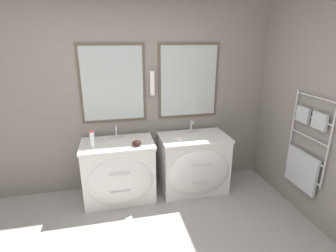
% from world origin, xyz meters
% --- Properties ---
extents(wall_back, '(5.61, 0.15, 2.60)m').
position_xyz_m(wall_back, '(0.01, 1.86, 1.31)').
color(wall_back, gray).
rests_on(wall_back, ground_plane).
extents(wall_right, '(0.13, 3.75, 2.60)m').
position_xyz_m(wall_right, '(2.03, 0.82, 1.29)').
color(wall_right, gray).
rests_on(wall_right, ground_plane).
extents(vanity_left, '(0.92, 0.63, 0.80)m').
position_xyz_m(vanity_left, '(-0.16, 1.47, 0.40)').
color(vanity_left, white).
rests_on(vanity_left, ground_plane).
extents(vanity_right, '(0.92, 0.63, 0.80)m').
position_xyz_m(vanity_right, '(0.87, 1.47, 0.40)').
color(vanity_right, white).
rests_on(vanity_right, ground_plane).
extents(faucet_left, '(0.17, 0.11, 0.18)m').
position_xyz_m(faucet_left, '(-0.16, 1.64, 0.88)').
color(faucet_left, silver).
rests_on(faucet_left, vanity_left).
extents(faucet_right, '(0.17, 0.11, 0.18)m').
position_xyz_m(faucet_right, '(0.87, 1.64, 0.88)').
color(faucet_right, silver).
rests_on(faucet_right, vanity_right).
extents(toiletry_bottle, '(0.06, 0.06, 0.22)m').
position_xyz_m(toiletry_bottle, '(-0.45, 1.41, 0.90)').
color(toiletry_bottle, silver).
rests_on(toiletry_bottle, vanity_left).
extents(amenity_bowl, '(0.12, 0.12, 0.07)m').
position_xyz_m(amenity_bowl, '(0.08, 1.35, 0.83)').
color(amenity_bowl, black).
rests_on(amenity_bowl, vanity_left).
extents(soap_dish, '(0.08, 0.06, 0.04)m').
position_xyz_m(soap_dish, '(0.63, 1.40, 0.81)').
color(soap_dish, white).
rests_on(soap_dish, vanity_right).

